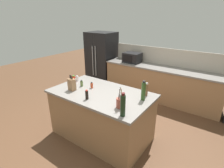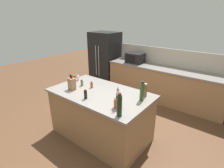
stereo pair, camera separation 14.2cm
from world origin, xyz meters
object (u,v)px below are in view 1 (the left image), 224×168
at_px(spice_jar_oregano, 82,83).
at_px(refrigerator, 102,59).
at_px(utensil_crock, 120,103).
at_px(wine_bottle, 123,105).
at_px(microwave, 132,58).
at_px(olive_oil_bottle, 143,91).
at_px(spice_jar_paprika, 92,85).
at_px(soy_sauce_bottle, 87,95).
at_px(pepper_grinder, 146,90).
at_px(knife_block, 72,84).
at_px(hot_sauce_bottle, 74,79).
at_px(salt_shaker, 77,78).

bearing_deg(spice_jar_oregano, refrigerator, 120.00).
bearing_deg(spice_jar_oregano, utensil_crock, -14.04).
relative_size(spice_jar_oregano, wine_bottle, 0.35).
distance_m(microwave, olive_oil_bottle, 2.43).
bearing_deg(olive_oil_bottle, spice_jar_paprika, -173.51).
distance_m(soy_sauce_bottle, olive_oil_bottle, 0.93).
xyz_separation_m(pepper_grinder, spice_jar_paprika, (-0.99, -0.30, -0.06)).
distance_m(utensil_crock, soy_sauce_bottle, 0.61).
bearing_deg(knife_block, hot_sauce_bottle, 136.35).
bearing_deg(microwave, soy_sauce_bottle, -77.26).
bearing_deg(hot_sauce_bottle, knife_block, -48.67).
height_order(refrigerator, knife_block, refrigerator).
relative_size(microwave, spice_jar_oregano, 3.93).
relative_size(wine_bottle, hot_sauce_bottle, 2.20).
height_order(spice_jar_oregano, spice_jar_paprika, spice_jar_oregano).
relative_size(knife_block, wine_bottle, 0.83).
height_order(pepper_grinder, salt_shaker, pepper_grinder).
height_order(pepper_grinder, soy_sauce_bottle, pepper_grinder).
height_order(spice_jar_paprika, soy_sauce_bottle, soy_sauce_bottle).
bearing_deg(refrigerator, salt_shaker, -64.24).
distance_m(utensil_crock, wine_bottle, 0.25).
relative_size(microwave, olive_oil_bottle, 1.44).
bearing_deg(utensil_crock, olive_oil_bottle, 68.63).
distance_m(spice_jar_oregano, olive_oil_bottle, 1.26).
distance_m(refrigerator, hot_sauce_bottle, 2.44).
bearing_deg(utensil_crock, spice_jar_paprika, 159.66).
bearing_deg(spice_jar_paprika, soy_sauce_bottle, -57.94).
height_order(utensil_crock, salt_shaker, utensil_crock).
bearing_deg(hot_sauce_bottle, soy_sauce_bottle, -28.27).
xyz_separation_m(refrigerator, microwave, (1.19, -0.05, 0.21)).
relative_size(refrigerator, microwave, 3.62).
xyz_separation_m(spice_jar_oregano, wine_bottle, (1.23, -0.44, 0.11)).
bearing_deg(spice_jar_oregano, spice_jar_paprika, 12.28).
bearing_deg(refrigerator, utensil_crock, -46.64).
bearing_deg(hot_sauce_bottle, microwave, 85.97).
distance_m(utensil_crock, olive_oil_bottle, 0.47).
distance_m(knife_block, hot_sauce_bottle, 0.37).
bearing_deg(wine_bottle, utensil_crock, 132.01).
distance_m(utensil_crock, spice_jar_oregano, 1.11).
distance_m(spice_jar_oregano, pepper_grinder, 1.26).
bearing_deg(knife_block, salt_shaker, 129.78).
xyz_separation_m(refrigerator, knife_block, (1.28, -2.48, 0.19)).
bearing_deg(microwave, wine_bottle, -63.10).
bearing_deg(hot_sauce_bottle, utensil_crock, -12.95).
bearing_deg(salt_shaker, microwave, 84.66).
height_order(utensil_crock, soy_sauce_bottle, utensil_crock).
height_order(pepper_grinder, olive_oil_bottle, olive_oil_bottle).
height_order(microwave, wine_bottle, wine_bottle).
bearing_deg(hot_sauce_bottle, refrigerator, 115.25).
bearing_deg(salt_shaker, knife_block, -55.24).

